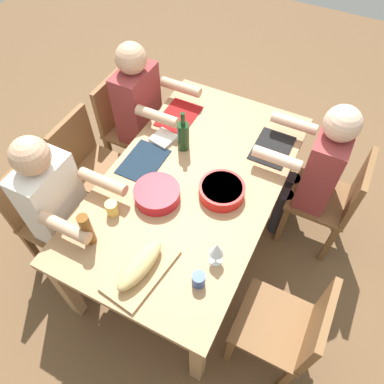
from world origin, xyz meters
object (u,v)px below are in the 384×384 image
dining_table (192,189)px  cutting_board (141,270)px  diner_near_right (59,204)px  napkin_stack (163,138)px  chair_far_right (290,328)px  cup_far_right (198,280)px  bread_loaf (140,265)px  wine_glass (217,250)px  cup_near_right (112,208)px  diner_near_left (143,108)px  chair_near_right (46,212)px  serving_bowl_salad (222,190)px  diner_far_left (316,168)px  chair_near_left (126,123)px  chair_near_center (90,163)px  wine_bottle (183,136)px  serving_bowl_greens (157,193)px  chair_far_left (334,198)px  beer_bottle (87,229)px

dining_table → cutting_board: cutting_board is taller
diner_near_right → napkin_stack: (-0.71, 0.31, 0.05)m
chair_far_right → cup_far_right: chair_far_right is taller
dining_table → bread_loaf: (0.64, 0.03, 0.15)m
chair_far_right → wine_glass: wine_glass is taller
cup_near_right → diner_near_right: bearing=-78.5°
diner_near_left → cup_near_right: bearing=21.4°
chair_near_right → bread_loaf: bearing=79.3°
serving_bowl_salad → wine_glass: bearing=19.9°
diner_far_left → serving_bowl_salad: bearing=-41.9°
diner_near_right → diner_near_left: (-0.95, 0.00, 0.00)m
dining_table → cup_far_right: 0.66m
cup_near_right → chair_near_left: bearing=-149.0°
chair_near_center → diner_far_left: diner_far_left is taller
wine_glass → chair_near_center: bearing=-109.6°
chair_far_right → wine_bottle: bearing=-125.1°
serving_bowl_greens → cutting_board: serving_bowl_greens is taller
chair_far_left → cup_near_right: size_ratio=9.47×
serving_bowl_greens → napkin_stack: serving_bowl_greens is taller
chair_near_left → cup_far_right: 1.58m
chair_far_right → napkin_stack: chair_far_right is taller
dining_table → chair_far_right: bearing=59.9°
dining_table → diner_far_left: 0.80m
diner_far_left → diner_near_left: (0.00, -1.28, 0.00)m
chair_far_right → cup_near_right: (-0.07, -1.12, 0.30)m
chair_near_center → serving_bowl_greens: 0.79m
chair_far_right → chair_near_center: (-0.48, -1.65, 0.00)m
beer_bottle → cup_near_right: 0.21m
wine_glass → diner_near_left: bearing=-132.2°
dining_table → cutting_board: bearing=2.8°
chair_near_center → chair_far_left: (-0.48, 1.65, 0.00)m
bread_loaf → beer_bottle: size_ratio=1.45×
serving_bowl_greens → wine_bottle: 0.43m
dining_table → chair_near_right: bearing=-59.9°
cutting_board → chair_near_center: bearing=-126.8°
chair_near_right → chair_near_left: bearing=180.0°
diner_far_left → dining_table: bearing=-53.3°
chair_near_right → cup_far_right: size_ratio=10.51×
diner_far_left → wine_bottle: 0.87m
cutting_board → cup_far_right: 0.30m
chair_far_right → wine_bottle: (-0.70, -1.00, 0.37)m
dining_table → cup_far_right: (0.57, 0.32, 0.12)m
chair_near_right → chair_far_right: size_ratio=1.00×
dining_table → cup_near_right: 0.52m
wine_bottle → wine_glass: size_ratio=1.75×
chair_far_right → dining_table: bearing=-120.1°
chair_near_left → serving_bowl_greens: bearing=45.9°
serving_bowl_greens → diner_near_right: bearing=-62.1°
chair_near_right → chair_far_right: (0.00, 1.65, 0.00)m
dining_table → wine_glass: size_ratio=10.45×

